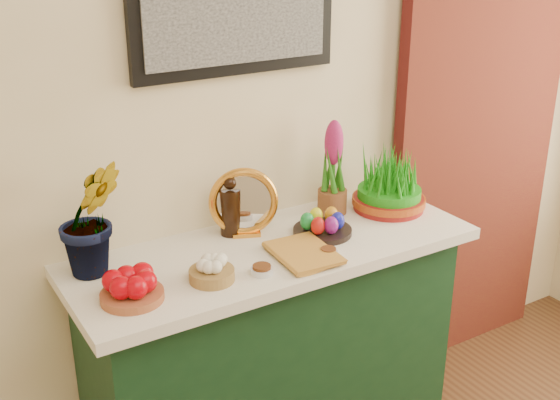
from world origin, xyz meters
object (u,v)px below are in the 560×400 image
object	(u,v)px
mirror	(244,203)
wheatgrass_sabzeh	(390,184)
sideboard	(273,360)
book	(278,259)
hyacinth_green	(89,200)

from	to	relation	value
mirror	wheatgrass_sabzeh	world-z (taller)	mirror
sideboard	book	bearing A→B (deg)	-112.85
hyacinth_green	book	bearing A→B (deg)	-22.71
mirror	book	bearing A→B (deg)	-93.38
sideboard	hyacinth_green	bearing A→B (deg)	168.39
book	wheatgrass_sabzeh	bearing A→B (deg)	19.86
sideboard	wheatgrass_sabzeh	xyz separation A→B (m)	(0.54, 0.04, 0.56)
sideboard	mirror	distance (m)	0.60
hyacinth_green	mirror	world-z (taller)	hyacinth_green
hyacinth_green	mirror	distance (m)	0.54
mirror	book	world-z (taller)	mirror
hyacinth_green	book	world-z (taller)	hyacinth_green
sideboard	wheatgrass_sabzeh	distance (m)	0.78
book	hyacinth_green	bearing A→B (deg)	158.54
sideboard	book	size ratio (longest dim) A/B	5.31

